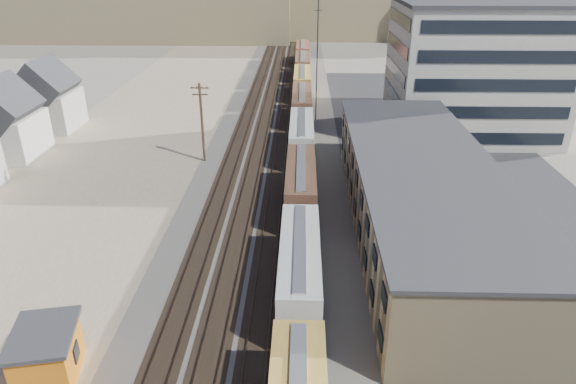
{
  "coord_description": "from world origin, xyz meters",
  "views": [
    {
      "loc": [
        3.84,
        -18.57,
        24.13
      ],
      "look_at": [
        2.56,
        26.55,
        3.0
      ],
      "focal_mm": 32.0,
      "sensor_mm": 36.0,
      "label": 1
    }
  ],
  "objects_px": {
    "freight_train": "(302,118)",
    "utility_pole_north": "(202,121)",
    "parked_car_blue": "(445,155)",
    "maintenance_shed": "(47,355)"
  },
  "relations": [
    {
      "from": "maintenance_shed",
      "to": "utility_pole_north",
      "type": "bearing_deg",
      "value": 85.19
    },
    {
      "from": "utility_pole_north",
      "to": "maintenance_shed",
      "type": "distance_m",
      "value": 37.09
    },
    {
      "from": "freight_train",
      "to": "parked_car_blue",
      "type": "height_order",
      "value": "freight_train"
    },
    {
      "from": "freight_train",
      "to": "utility_pole_north",
      "type": "relative_size",
      "value": 11.97
    },
    {
      "from": "freight_train",
      "to": "utility_pole_north",
      "type": "xyz_separation_m",
      "value": [
        -12.3,
        -9.99,
        2.5
      ]
    },
    {
      "from": "utility_pole_north",
      "to": "maintenance_shed",
      "type": "xyz_separation_m",
      "value": [
        -3.1,
        -36.8,
        -3.5
      ]
    },
    {
      "from": "utility_pole_north",
      "to": "parked_car_blue",
      "type": "bearing_deg",
      "value": 2.1
    },
    {
      "from": "freight_train",
      "to": "maintenance_shed",
      "type": "xyz_separation_m",
      "value": [
        -15.4,
        -46.79,
        -1.0
      ]
    },
    {
      "from": "parked_car_blue",
      "to": "utility_pole_north",
      "type": "bearing_deg",
      "value": 124.05
    },
    {
      "from": "freight_train",
      "to": "maintenance_shed",
      "type": "relative_size",
      "value": 21.99
    }
  ]
}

